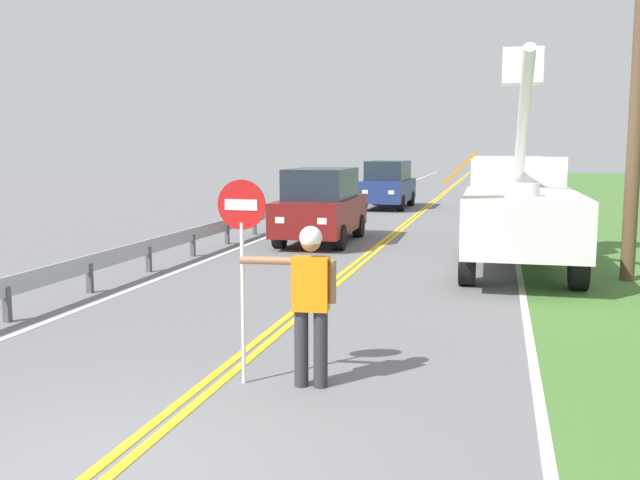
% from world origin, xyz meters
% --- Properties ---
extents(ground_plane, '(160.00, 160.00, 0.00)m').
position_xyz_m(ground_plane, '(0.00, 0.00, 0.00)').
color(ground_plane, slate).
extents(centerline_yellow_left, '(0.11, 110.00, 0.01)m').
position_xyz_m(centerline_yellow_left, '(-0.09, 20.00, 0.01)').
color(centerline_yellow_left, yellow).
rests_on(centerline_yellow_left, ground).
extents(centerline_yellow_right, '(0.11, 110.00, 0.01)m').
position_xyz_m(centerline_yellow_right, '(0.09, 20.00, 0.01)').
color(centerline_yellow_right, yellow).
rests_on(centerline_yellow_right, ground).
extents(edge_line_right, '(0.12, 110.00, 0.01)m').
position_xyz_m(edge_line_right, '(3.60, 20.00, 0.01)').
color(edge_line_right, silver).
rests_on(edge_line_right, ground).
extents(edge_line_left, '(0.12, 110.00, 0.01)m').
position_xyz_m(edge_line_left, '(-3.60, 20.00, 0.01)').
color(edge_line_left, silver).
rests_on(edge_line_left, ground).
extents(flagger_worker, '(1.08, 0.28, 1.83)m').
position_xyz_m(flagger_worker, '(1.11, 2.60, 1.05)').
color(flagger_worker, '#2D2D33').
rests_on(flagger_worker, ground).
extents(stop_sign_paddle, '(0.56, 0.04, 2.33)m').
position_xyz_m(stop_sign_paddle, '(0.34, 2.52, 1.71)').
color(stop_sign_paddle, silver).
rests_on(stop_sign_paddle, ground).
extents(utility_bucket_truck, '(2.67, 6.83, 4.94)m').
position_xyz_m(utility_bucket_truck, '(3.56, 11.64, 1.40)').
color(utility_bucket_truck, silver).
rests_on(utility_bucket_truck, ground).
extents(oncoming_suv_nearest, '(1.98, 4.64, 2.10)m').
position_xyz_m(oncoming_suv_nearest, '(-1.75, 14.50, 1.06)').
color(oncoming_suv_nearest, maroon).
rests_on(oncoming_suv_nearest, ground).
extents(oncoming_suv_second, '(2.01, 4.65, 2.10)m').
position_xyz_m(oncoming_suv_second, '(-1.67, 26.36, 1.06)').
color(oncoming_suv_second, navy).
rests_on(oncoming_suv_second, ground).
extents(utility_pole_near, '(1.80, 0.28, 8.85)m').
position_xyz_m(utility_pole_near, '(5.70, 10.39, 4.61)').
color(utility_pole_near, brown).
rests_on(utility_pole_near, ground).
extents(guardrail_left_shoulder, '(0.10, 32.00, 0.71)m').
position_xyz_m(guardrail_left_shoulder, '(-4.20, 14.60, 0.52)').
color(guardrail_left_shoulder, '#9EA0A3').
rests_on(guardrail_left_shoulder, ground).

